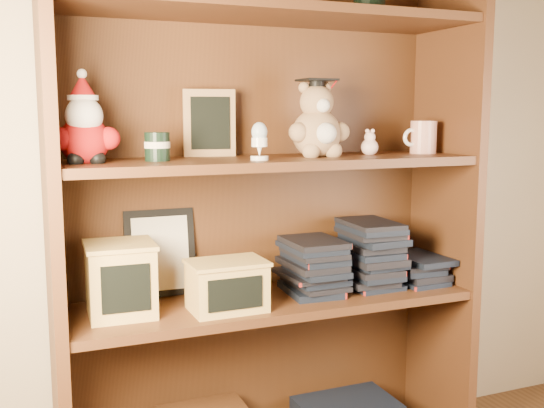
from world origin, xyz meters
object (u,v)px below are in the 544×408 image
Objects in this scene: grad_teddy_bear at (317,126)px; treats_box at (121,279)px; teacher_mug at (423,137)px; bookcase at (265,216)px.

grad_teddy_bear is 1.18× the size of treats_box.
grad_teddy_bear is 0.36m from teacher_mug.
treats_box is (-0.42, -0.05, -0.13)m from bookcase.
bookcase reaches higher than teacher_mug.
teacher_mug is 0.99m from treats_box.
bookcase is 0.44m from treats_box.
treats_box is at bearing -179.95° from teacher_mug.
bookcase is at bearing 6.95° from treats_box.
teacher_mug reaches higher than treats_box.
grad_teddy_bear is (0.14, -0.06, 0.26)m from bookcase.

